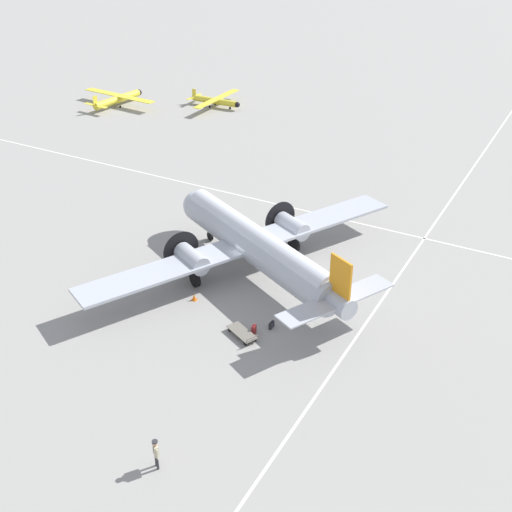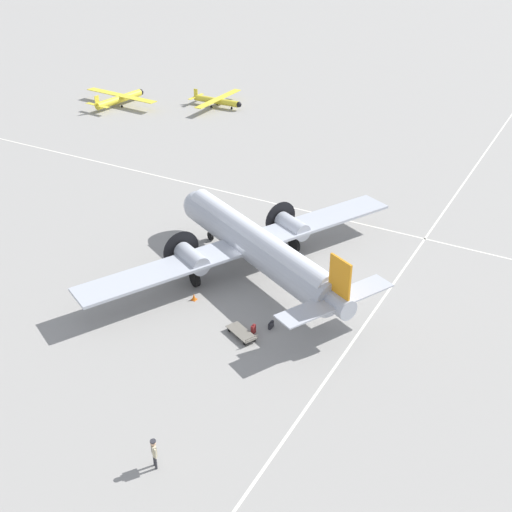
% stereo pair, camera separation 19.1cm
% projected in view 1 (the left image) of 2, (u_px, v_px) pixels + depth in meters
% --- Properties ---
extents(ground_plane, '(300.00, 300.00, 0.00)m').
position_uv_depth(ground_plane, '(256.00, 275.00, 45.14)').
color(ground_plane, gray).
extents(apron_line_eastwest, '(120.00, 0.16, 0.01)m').
position_uv_depth(apron_line_eastwest, '(375.00, 310.00, 41.42)').
color(apron_line_eastwest, silver).
rests_on(apron_line_eastwest, ground_plane).
extents(apron_line_northsouth, '(0.16, 120.00, 0.01)m').
position_uv_depth(apron_line_northsouth, '(320.00, 214.00, 53.56)').
color(apron_line_northsouth, silver).
rests_on(apron_line_northsouth, ground_plane).
extents(airliner_main, '(23.44, 18.31, 5.42)m').
position_uv_depth(airliner_main, '(253.00, 243.00, 44.21)').
color(airliner_main, '#ADB2BC').
rests_on(airliner_main, ground_plane).
extents(crew_foreground, '(0.39, 0.48, 1.70)m').
position_uv_depth(crew_foreground, '(156.00, 451.00, 29.61)').
color(crew_foreground, '#2D2D33').
rests_on(crew_foreground, ground_plane).
extents(suitcase_near_door, '(0.51, 0.16, 0.46)m').
position_uv_depth(suitcase_near_door, '(271.00, 325.00, 39.60)').
color(suitcase_near_door, '#232328').
rests_on(suitcase_near_door, ground_plane).
extents(suitcase_upright_spare, '(0.36, 0.18, 0.62)m').
position_uv_depth(suitcase_upright_spare, '(254.00, 329.00, 39.08)').
color(suitcase_upright_spare, maroon).
rests_on(suitcase_upright_spare, ground_plane).
extents(baggage_cart, '(1.73, 2.35, 0.56)m').
position_uv_depth(baggage_cart, '(242.00, 333.00, 38.80)').
color(baggage_cart, '#6B665B').
rests_on(baggage_cart, ground_plane).
extents(light_aircraft_distant, '(8.26, 11.09, 2.10)m').
position_uv_depth(light_aircraft_distant, '(119.00, 99.00, 80.07)').
color(light_aircraft_distant, yellow).
rests_on(light_aircraft_distant, ground_plane).
extents(light_aircraft_taxiing, '(9.32, 6.90, 1.83)m').
position_uv_depth(light_aircraft_taxiing, '(216.00, 101.00, 79.50)').
color(light_aircraft_taxiing, yellow).
rests_on(light_aircraft_taxiing, ground_plane).
extents(traffic_cone, '(0.35, 0.35, 0.46)m').
position_uv_depth(traffic_cone, '(194.00, 297.00, 42.30)').
color(traffic_cone, orange).
rests_on(traffic_cone, ground_plane).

